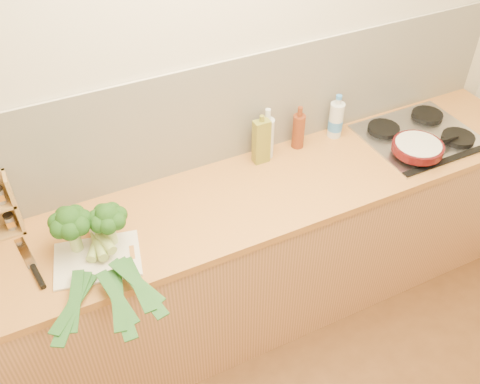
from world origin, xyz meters
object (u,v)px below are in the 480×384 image
object	(u,v)px
skillet	(418,147)
chopping_board	(98,259)
gas_hob	(421,135)
chefs_knife	(35,270)

from	to	relation	value
skillet	chopping_board	bearing A→B (deg)	-177.55
gas_hob	skillet	xyz separation A→B (m)	(-0.13, -0.12, 0.05)
chopping_board	skillet	bearing A→B (deg)	11.55
gas_hob	chopping_board	xyz separation A→B (m)	(-1.77, -0.10, -0.01)
chopping_board	gas_hob	bearing A→B (deg)	15.52
gas_hob	skillet	world-z (taller)	skillet
gas_hob	chefs_knife	distance (m)	2.01
skillet	chefs_knife	bearing A→B (deg)	-178.93
chefs_knife	skillet	distance (m)	1.88
chopping_board	chefs_knife	distance (m)	0.25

